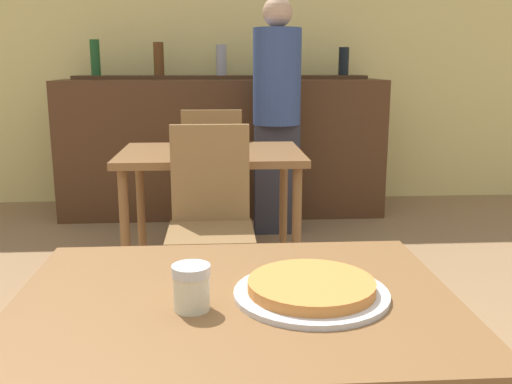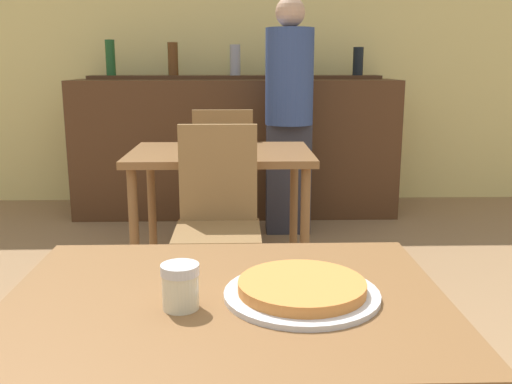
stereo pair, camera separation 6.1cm
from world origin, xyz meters
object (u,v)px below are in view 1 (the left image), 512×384
Objects in this scene: chair_far_side_front at (211,211)px; person_standing at (277,109)px; cheese_shaker at (191,287)px; chair_far_side_back at (213,170)px; pizza_tray at (311,289)px.

person_standing reaches higher than chair_far_side_front.
chair_far_side_back is at bearing 89.67° from cheese_shaker.
cheese_shaker is at bearing -168.98° from pizza_tray.
chair_far_side_front is at bearing 98.79° from pizza_tray.
cheese_shaker is at bearing -90.55° from chair_far_side_front.
cheese_shaker is (-0.25, -0.05, 0.03)m from pizza_tray.
chair_far_side_front is 1.55m from pizza_tray.
person_standing is (0.23, 2.96, 0.15)m from pizza_tray.
cheese_shaker is (-0.02, -2.63, 0.25)m from chair_far_side_back.
cheese_shaker is (-0.02, -1.56, 0.25)m from chair_far_side_front.
chair_far_side_back is 10.18× the size of cheese_shaker.
pizza_tray is (0.23, -2.58, 0.22)m from chair_far_side_back.
chair_far_side_front is 10.18× the size of cheese_shaker.
pizza_tray is (0.23, -1.51, 0.22)m from chair_far_side_front.
person_standing is at bearing 85.62° from pizza_tray.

